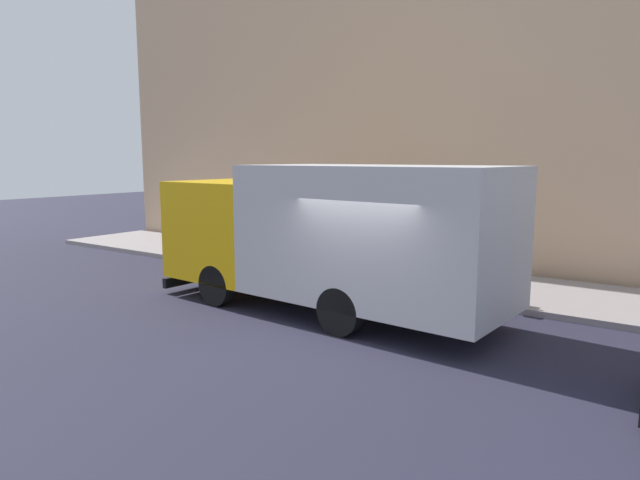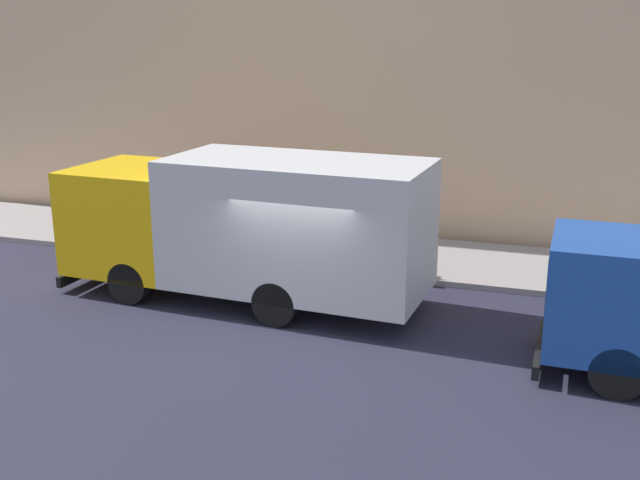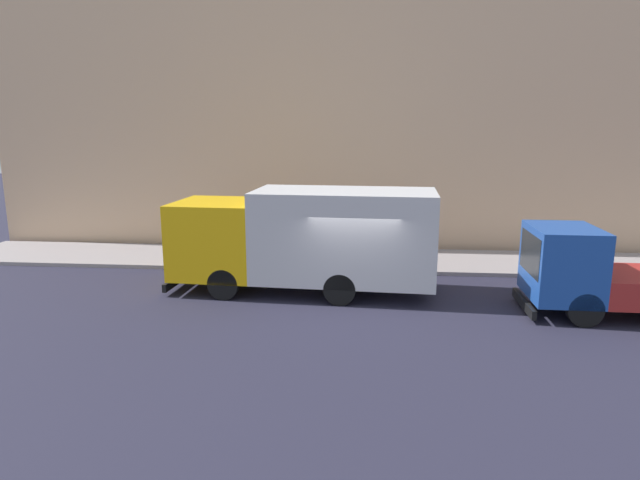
{
  "view_description": "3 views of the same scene",
  "coord_description": "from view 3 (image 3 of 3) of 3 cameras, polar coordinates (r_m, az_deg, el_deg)",
  "views": [
    {
      "loc": [
        -8.57,
        -4.96,
        3.24
      ],
      "look_at": [
        0.64,
        1.47,
        1.57
      ],
      "focal_mm": 31.15,
      "sensor_mm": 36.0,
      "label": 1
    },
    {
      "loc": [
        -13.12,
        -4.71,
        5.66
      ],
      "look_at": [
        1.03,
        -0.11,
        1.43
      ],
      "focal_mm": 42.36,
      "sensor_mm": 36.0,
      "label": 2
    },
    {
      "loc": [
        -14.73,
        -0.33,
        4.91
      ],
      "look_at": [
        0.94,
        1.05,
        1.59
      ],
      "focal_mm": 30.24,
      "sensor_mm": 36.0,
      "label": 3
    }
  ],
  "objects": [
    {
      "name": "traffic_cone_orange",
      "position": [
        19.15,
        -9.21,
        -1.76
      ],
      "size": [
        0.42,
        0.42,
        0.6
      ],
      "primitive_type": "cone",
      "color": "orange",
      "rests_on": "sidewalk"
    },
    {
      "name": "large_utility_truck",
      "position": [
        16.09,
        -1.44,
        0.37
      ],
      "size": [
        3.03,
        8.01,
        3.09
      ],
      "rotation": [
        0.0,
        0.0,
        -0.06
      ],
      "color": "#F2B30E",
      "rests_on": "ground"
    },
    {
      "name": "street_sign_post",
      "position": [
        18.33,
        2.53,
        1.91
      ],
      "size": [
        0.44,
        0.08,
        2.71
      ],
      "color": "#4C5156",
      "rests_on": "sidewalk"
    },
    {
      "name": "pedestrian_walking",
      "position": [
        19.32,
        -4.13,
        0.21
      ],
      "size": [
        0.48,
        0.48,
        1.65
      ],
      "rotation": [
        0.0,
        0.0,
        2.09
      ],
      "color": "brown",
      "rests_on": "sidewalk"
    },
    {
      "name": "ground",
      "position": [
        15.53,
        3.56,
        -6.54
      ],
      "size": [
        80.0,
        80.0,
        0.0
      ],
      "primitive_type": "plane",
      "color": "#252335"
    },
    {
      "name": "sidewalk",
      "position": [
        20.06,
        3.93,
        -2.09
      ],
      "size": [
        3.47,
        30.0,
        0.14
      ],
      "primitive_type": "cube",
      "color": "gray",
      "rests_on": "ground"
    },
    {
      "name": "pedestrian_standing",
      "position": [
        21.18,
        -10.59,
        1.2
      ],
      "size": [
        0.5,
        0.5,
        1.73
      ],
      "rotation": [
        0.0,
        0.0,
        1.06
      ],
      "color": "#4F493E",
      "rests_on": "sidewalk"
    },
    {
      "name": "building_facade",
      "position": [
        21.72,
        4.28,
        14.31
      ],
      "size": [
        0.5,
        30.0,
        11.66
      ],
      "primitive_type": "cube",
      "color": "#D2AA84",
      "rests_on": "ground"
    },
    {
      "name": "small_flatbed_truck",
      "position": [
        16.06,
        28.08,
        -3.31
      ],
      "size": [
        2.31,
        5.36,
        2.34
      ],
      "rotation": [
        0.0,
        0.0,
        -0.02
      ],
      "color": "#1C479B",
      "rests_on": "ground"
    }
  ]
}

